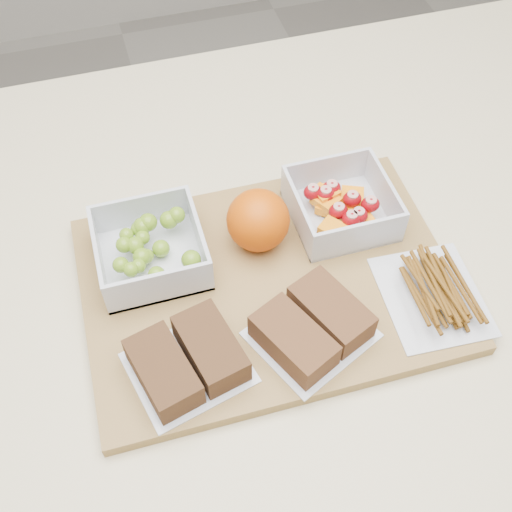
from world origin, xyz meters
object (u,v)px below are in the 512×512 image
at_px(orange, 258,220).
at_px(sandwich_bag_center, 312,327).
at_px(grape_container, 152,249).
at_px(sandwich_bag_left, 187,360).
at_px(cutting_board, 268,284).
at_px(fruit_container, 341,207).
at_px(pretzel_bag, 434,290).

xyz_separation_m(orange, sandwich_bag_center, (0.02, -0.14, -0.02)).
height_order(grape_container, sandwich_bag_left, grape_container).
bearing_deg(cutting_board, fruit_container, 31.27).
relative_size(sandwich_bag_left, pretzel_bag, 1.00).
height_order(fruit_container, sandwich_bag_center, fruit_container).
distance_m(orange, sandwich_bag_left, 0.19).
xyz_separation_m(orange, pretzel_bag, (0.16, -0.13, -0.02)).
distance_m(orange, sandwich_bag_center, 0.14).
relative_size(cutting_board, pretzel_bag, 3.06).
bearing_deg(sandwich_bag_center, orange, 97.21).
relative_size(fruit_container, orange, 1.57).
height_order(orange, sandwich_bag_center, orange).
bearing_deg(pretzel_bag, grape_container, 154.38).
xyz_separation_m(sandwich_bag_left, pretzel_bag, (0.28, 0.01, -0.00)).
height_order(cutting_board, orange, orange).
distance_m(grape_container, sandwich_bag_left, 0.15).
height_order(cutting_board, fruit_container, fruit_container).
relative_size(orange, pretzel_bag, 0.54).
height_order(grape_container, sandwich_bag_center, grape_container).
distance_m(cutting_board, grape_container, 0.14).
bearing_deg(sandwich_bag_left, fruit_container, 33.83).
distance_m(cutting_board, pretzel_bag, 0.19).
relative_size(fruit_container, sandwich_bag_left, 0.85).
relative_size(grape_container, sandwich_bag_left, 0.88).
distance_m(sandwich_bag_left, pretzel_bag, 0.28).
distance_m(sandwich_bag_center, pretzel_bag, 0.15).
xyz_separation_m(grape_container, fruit_container, (0.23, 0.00, -0.00)).
bearing_deg(orange, grape_container, 177.45).
bearing_deg(pretzel_bag, fruit_container, 112.22).
relative_size(cutting_board, orange, 5.67).
bearing_deg(cutting_board, orange, 85.72).
xyz_separation_m(cutting_board, sandwich_bag_center, (0.02, -0.08, 0.03)).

